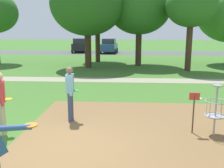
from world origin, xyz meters
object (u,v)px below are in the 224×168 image
(frisbee_far_left, at_px, (199,98))
(parked_car_leftmost, at_px, (80,45))
(tree_mid_right, at_px, (191,6))
(disc_golf_basket, at_px, (213,108))
(tree_near_right, at_px, (97,12))
(parked_car_center_left, at_px, (109,46))
(tree_far_left, at_px, (87,4))
(player_foreground_watching, at_px, (70,91))
(player_throwing, at_px, (1,100))
(tree_mid_center, at_px, (139,8))

(frisbee_far_left, relative_size, parked_car_leftmost, 0.05)
(tree_mid_right, bearing_deg, frisbee_far_left, -99.28)
(disc_golf_basket, relative_size, tree_near_right, 0.23)
(frisbee_far_left, height_order, parked_car_center_left, parked_car_center_left)
(tree_near_right, relative_size, tree_mid_right, 1.02)
(tree_far_left, bearing_deg, player_foreground_watching, -83.82)
(player_throwing, distance_m, tree_mid_right, 14.43)
(tree_near_right, distance_m, tree_mid_right, 8.70)
(player_foreground_watching, distance_m, tree_mid_right, 12.66)
(tree_mid_center, xyz_separation_m, tree_far_left, (-3.93, -1.49, 0.13))
(disc_golf_basket, xyz_separation_m, parked_car_center_left, (-4.70, 26.18, 0.17))
(player_foreground_watching, height_order, parked_car_center_left, parked_car_center_left)
(disc_golf_basket, bearing_deg, player_throwing, -177.14)
(player_foreground_watching, bearing_deg, tree_mid_right, 60.29)
(player_foreground_watching, distance_m, tree_near_right, 16.13)
(tree_near_right, xyz_separation_m, parked_car_leftmost, (-3.67, 10.58, -3.55))
(frisbee_far_left, relative_size, tree_mid_right, 0.04)
(player_foreground_watching, xyz_separation_m, parked_car_center_left, (-0.63, 25.31, -0.05))
(tree_near_right, xyz_separation_m, parked_car_center_left, (0.35, 9.59, -3.55))
(tree_mid_right, distance_m, parked_car_center_left, 16.56)
(player_foreground_watching, height_order, parked_car_leftmost, parked_car_leftmost)
(player_throwing, distance_m, parked_car_center_left, 26.49)
(tree_far_left, bearing_deg, tree_mid_center, 20.80)
(tree_mid_right, xyz_separation_m, tree_far_left, (-7.31, 1.28, 0.29))
(player_throwing, height_order, parked_car_center_left, parked_car_center_left)
(player_throwing, bearing_deg, tree_mid_center, 73.62)
(tree_mid_right, relative_size, parked_car_leftmost, 1.37)
(tree_mid_right, bearing_deg, tree_far_left, 170.05)
(tree_far_left, bearing_deg, player_throwing, -91.47)
(disc_golf_basket, xyz_separation_m, tree_mid_center, (-1.43, 14.22, 3.85))
(tree_far_left, bearing_deg, parked_car_center_left, 87.24)
(tree_mid_center, bearing_deg, tree_mid_right, -39.31)
(tree_mid_right, bearing_deg, player_throwing, -123.12)
(player_foreground_watching, height_order, tree_near_right, tree_near_right)
(parked_car_leftmost, distance_m, parked_car_center_left, 4.14)
(tree_mid_center, distance_m, tree_mid_right, 4.38)
(tree_mid_right, bearing_deg, disc_golf_basket, -99.73)
(disc_golf_basket, xyz_separation_m, frisbee_far_left, (0.72, 3.82, -0.74))
(player_foreground_watching, xyz_separation_m, frisbee_far_left, (4.79, 2.95, -0.96))
(player_foreground_watching, bearing_deg, parked_car_leftmost, 100.03)
(tree_mid_center, distance_m, tree_far_left, 4.20)
(disc_golf_basket, xyz_separation_m, tree_far_left, (-5.35, 12.73, 3.98))
(tree_far_left, relative_size, parked_car_leftmost, 1.63)
(player_foreground_watching, relative_size, frisbee_far_left, 7.28)
(player_throwing, distance_m, tree_far_left, 13.55)
(tree_mid_right, xyz_separation_m, parked_car_leftmost, (-10.68, 15.73, -3.53))
(tree_mid_right, distance_m, parked_car_leftmost, 19.34)
(player_throwing, height_order, parked_car_leftmost, parked_car_leftmost)
(parked_car_leftmost, bearing_deg, player_throwing, -83.69)
(player_foreground_watching, height_order, tree_far_left, tree_far_left)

